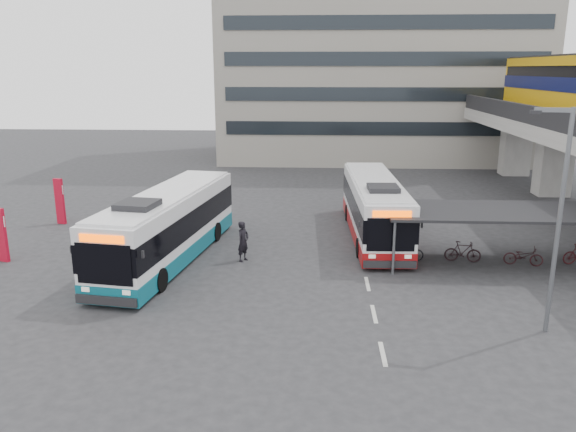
# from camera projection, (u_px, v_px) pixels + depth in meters

# --- Properties ---
(ground) EXTENTS (120.00, 120.00, 0.00)m
(ground) POSITION_uv_depth(u_px,v_px,m) (308.00, 283.00, 23.73)
(ground) COLOR #28282B
(ground) RESTS_ON ground
(bike_shelter) EXTENTS (10.00, 4.00, 2.54)m
(bike_shelter) POSITION_uv_depth(u_px,v_px,m) (493.00, 229.00, 25.76)
(bike_shelter) COLOR #595B60
(bike_shelter) RESTS_ON ground
(office_block) EXTENTS (30.00, 15.00, 25.00)m
(office_block) POSITION_uv_depth(u_px,v_px,m) (378.00, 29.00, 54.99)
(office_block) COLOR gray
(office_block) RESTS_ON ground
(road_markings) EXTENTS (0.15, 7.60, 0.01)m
(road_markings) POSITION_uv_depth(u_px,v_px,m) (374.00, 314.00, 20.70)
(road_markings) COLOR beige
(road_markings) RESTS_ON ground
(bus_main) EXTENTS (2.84, 11.42, 3.35)m
(bus_main) POSITION_uv_depth(u_px,v_px,m) (374.00, 208.00, 30.00)
(bus_main) COLOR white
(bus_main) RESTS_ON ground
(bus_teal) EXTENTS (4.23, 12.10, 3.50)m
(bus_teal) POSITION_uv_depth(u_px,v_px,m) (168.00, 227.00, 26.20)
(bus_teal) COLOR white
(bus_teal) RESTS_ON ground
(pedestrian) EXTENTS (0.74, 0.83, 1.91)m
(pedestrian) POSITION_uv_depth(u_px,v_px,m) (243.00, 241.00, 26.21)
(pedestrian) COLOR black
(pedestrian) RESTS_ON ground
(lamp_post) EXTENTS (1.34, 0.34, 7.62)m
(lamp_post) POSITION_uv_depth(u_px,v_px,m) (557.00, 209.00, 18.25)
(lamp_post) COLOR #595B60
(lamp_post) RESTS_ON ground
(sign_totem_mid) EXTENTS (0.55, 0.31, 2.58)m
(sign_totem_mid) POSITION_uv_depth(u_px,v_px,m) (1.00, 234.00, 26.04)
(sign_totem_mid) COLOR #B40B22
(sign_totem_mid) RESTS_ON ground
(sign_totem_north) EXTENTS (0.57, 0.30, 2.68)m
(sign_totem_north) POSITION_uv_depth(u_px,v_px,m) (60.00, 201.00, 32.44)
(sign_totem_north) COLOR #B40B22
(sign_totem_north) RESTS_ON ground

